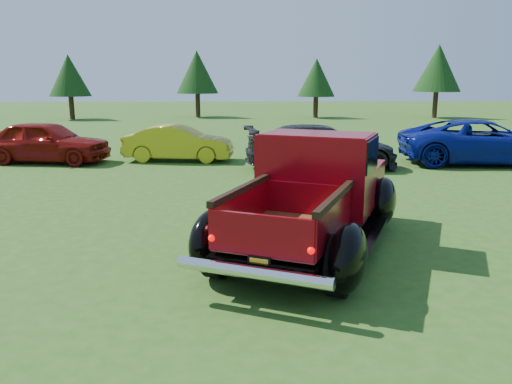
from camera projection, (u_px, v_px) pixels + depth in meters
ground at (235, 245)px, 8.58m from camera, size 120.00×120.00×0.00m
tree_west at (69, 76)px, 35.75m from camera, size 2.94×2.94×4.60m
tree_mid_left at (197, 72)px, 37.96m from camera, size 3.20×3.20×5.00m
tree_mid_right at (316, 78)px, 37.39m from camera, size 2.82×2.82×4.40m
tree_east at (438, 68)px, 37.08m from camera, size 3.46×3.46×5.40m
pickup_truck at (316, 191)px, 8.57m from camera, size 3.98×5.46×1.91m
show_car_red at (46, 142)px, 17.08m from camera, size 4.47×2.39×1.45m
show_car_yellow at (179, 143)px, 17.48m from camera, size 3.89×1.69×1.24m
show_car_grey at (321, 147)px, 15.85m from camera, size 4.99×2.35×1.41m
show_car_blue at (482, 142)px, 16.82m from camera, size 5.60×2.98×1.50m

